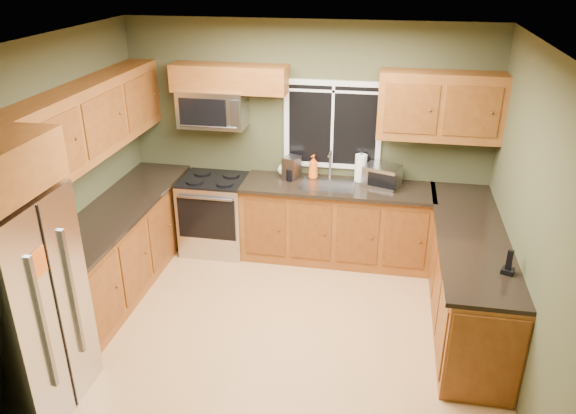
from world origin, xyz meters
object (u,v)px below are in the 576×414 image
(kettle, at_px, (287,168))
(cordless_phone, at_px, (509,266))
(refrigerator, at_px, (15,309))
(paper_towel_roll, at_px, (361,168))
(soap_bottle_a, at_px, (313,167))
(toaster_oven, at_px, (382,176))
(soap_bottle_c, at_px, (284,167))
(microwave, at_px, (213,108))
(coffee_maker, at_px, (291,169))
(range, at_px, (215,214))

(kettle, bearing_deg, cordless_phone, -39.66)
(refrigerator, xyz_separation_m, paper_towel_roll, (2.39, 2.98, 0.20))
(refrigerator, bearing_deg, soap_bottle_a, 58.04)
(toaster_oven, xyz_separation_m, soap_bottle_c, (-1.15, 0.14, -0.03))
(kettle, bearing_deg, microwave, -177.01)
(coffee_maker, bearing_deg, soap_bottle_a, 14.12)
(refrigerator, relative_size, soap_bottle_c, 9.57)
(paper_towel_roll, relative_size, soap_bottle_c, 1.84)
(microwave, bearing_deg, refrigerator, -103.34)
(refrigerator, xyz_separation_m, microwave, (0.69, 2.91, 0.83))
(kettle, xyz_separation_m, soap_bottle_c, (-0.05, 0.05, -0.02))
(kettle, bearing_deg, soap_bottle_c, 133.75)
(coffee_maker, bearing_deg, kettle, 138.90)
(kettle, relative_size, soap_bottle_a, 0.86)
(soap_bottle_c, relative_size, cordless_phone, 0.88)
(coffee_maker, bearing_deg, toaster_oven, -2.05)
(range, relative_size, coffee_maker, 3.54)
(toaster_oven, distance_m, soap_bottle_c, 1.16)
(refrigerator, bearing_deg, cordless_phone, 17.05)
(range, relative_size, kettle, 3.87)
(cordless_phone, bearing_deg, toaster_oven, 122.15)
(refrigerator, relative_size, range, 1.92)
(refrigerator, distance_m, toaster_oven, 3.89)
(paper_towel_roll, xyz_separation_m, soap_bottle_a, (-0.54, -0.02, -0.02))
(kettle, xyz_separation_m, cordless_phone, (2.18, -1.81, -0.05))
(range, relative_size, toaster_oven, 2.06)
(kettle, distance_m, soap_bottle_a, 0.31)
(refrigerator, bearing_deg, microwave, 76.66)
(refrigerator, relative_size, cordless_phone, 8.45)
(microwave, bearing_deg, soap_bottle_a, 2.59)
(refrigerator, xyz_separation_m, toaster_oven, (2.64, 2.86, 0.16))
(toaster_oven, distance_m, kettle, 1.11)
(toaster_oven, height_order, kettle, kettle)
(microwave, xyz_separation_m, toaster_oven, (1.95, -0.05, -0.67))
(refrigerator, xyz_separation_m, coffee_maker, (1.60, 2.90, 0.16))
(microwave, distance_m, kettle, 1.09)
(soap_bottle_c, bearing_deg, cordless_phone, -39.82)
(coffee_maker, xyz_separation_m, paper_towel_roll, (0.79, 0.08, 0.03))
(microwave, height_order, cordless_phone, microwave)
(microwave, distance_m, paper_towel_roll, 1.82)
(soap_bottle_a, bearing_deg, paper_towel_roll, 2.30)
(paper_towel_roll, bearing_deg, kettle, -177.98)
(refrigerator, relative_size, toaster_oven, 3.95)
(microwave, bearing_deg, cordless_phone, -30.22)
(microwave, height_order, soap_bottle_a, microwave)
(range, distance_m, soap_bottle_a, 1.32)
(toaster_oven, bearing_deg, cordless_phone, -57.85)
(microwave, bearing_deg, kettle, 2.99)
(range, bearing_deg, microwave, 90.02)
(microwave, height_order, kettle, microwave)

